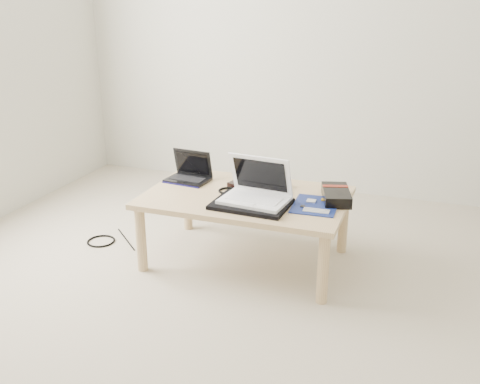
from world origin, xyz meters
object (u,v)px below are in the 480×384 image
(coffee_table, at_px, (246,203))
(netbook, at_px, (189,174))
(gpu_box, at_px, (336,195))
(white_laptop, at_px, (256,191))

(coffee_table, xyz_separation_m, netbook, (-0.40, 0.13, 0.09))
(gpu_box, bearing_deg, coffee_table, -169.70)
(netbook, bearing_deg, white_laptop, -24.92)
(coffee_table, bearing_deg, netbook, 162.21)
(white_laptop, distance_m, gpu_box, 0.43)
(gpu_box, bearing_deg, white_laptop, -154.19)
(gpu_box, bearing_deg, netbook, 177.32)
(netbook, distance_m, gpu_box, 0.88)
(coffee_table, distance_m, gpu_box, 0.49)
(coffee_table, height_order, netbook, netbook)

